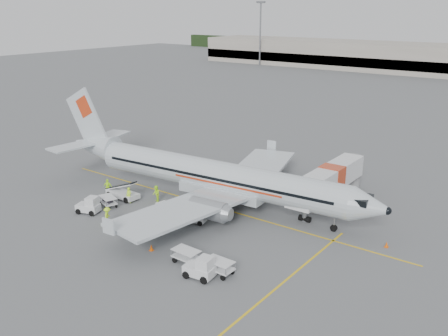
# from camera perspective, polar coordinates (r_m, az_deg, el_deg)

# --- Properties ---
(ground) EXTENTS (360.00, 360.00, 0.00)m
(ground) POSITION_cam_1_polar(r_m,az_deg,el_deg) (53.87, -1.27, -4.38)
(ground) COLOR #56595B
(stripe_lead) EXTENTS (44.00, 0.20, 0.01)m
(stripe_lead) POSITION_cam_1_polar(r_m,az_deg,el_deg) (53.86, -1.27, -4.37)
(stripe_lead) COLOR yellow
(stripe_lead) RESTS_ON ground
(stripe_cross) EXTENTS (0.20, 20.00, 0.01)m
(stripe_cross) POSITION_cam_1_polar(r_m,az_deg,el_deg) (40.91, 7.56, -12.22)
(stripe_cross) COLOR yellow
(stripe_cross) RESTS_ON ground
(terminal_west) EXTENTS (110.00, 22.00, 9.00)m
(terminal_west) POSITION_cam_1_polar(r_m,az_deg,el_deg) (184.11, 14.28, 12.45)
(terminal_west) COLOR gray
(terminal_west) RESTS_ON ground
(mast_west) EXTENTS (3.20, 1.20, 22.00)m
(mast_west) POSITION_cam_1_polar(r_m,az_deg,el_deg) (186.97, 4.16, 15.02)
(mast_west) COLOR slate
(mast_west) RESTS_ON ground
(aircraft) EXTENTS (41.71, 33.91, 10.85)m
(aircraft) POSITION_cam_1_polar(r_m,az_deg,el_deg) (52.74, -0.86, 1.39)
(aircraft) COLOR silver
(aircraft) RESTS_ON ground
(jet_bridge) EXTENTS (3.15, 16.17, 4.24)m
(jet_bridge) POSITION_cam_1_polar(r_m,az_deg,el_deg) (54.98, 12.11, -1.95)
(jet_bridge) COLOR silver
(jet_bridge) RESTS_ON ground
(belt_loader) EXTENTS (5.31, 2.10, 2.85)m
(belt_loader) POSITION_cam_1_polar(r_m,az_deg,el_deg) (56.65, -11.54, -2.06)
(belt_loader) COLOR silver
(belt_loader) RESTS_ON ground
(tug_fore) EXTENTS (2.57, 1.68, 1.86)m
(tug_fore) POSITION_cam_1_polar(r_m,az_deg,el_deg) (40.12, -2.85, -11.20)
(tug_fore) COLOR silver
(tug_fore) RESTS_ON ground
(tug_mid) EXTENTS (2.23, 1.63, 1.55)m
(tug_mid) POSITION_cam_1_polar(r_m,az_deg,el_deg) (49.66, -3.25, -5.44)
(tug_mid) COLOR silver
(tug_mid) RESTS_ON ground
(tug_aft) EXTENTS (2.64, 2.02, 1.80)m
(tug_aft) POSITION_cam_1_polar(r_m,az_deg,el_deg) (53.72, -15.29, -4.07)
(tug_aft) COLOR silver
(tug_aft) RESTS_ON ground
(cart_loaded_a) EXTENTS (2.35, 1.69, 1.11)m
(cart_loaded_a) POSITION_cam_1_polar(r_m,az_deg,el_deg) (51.94, -6.69, -4.71)
(cart_loaded_a) COLOR silver
(cart_loaded_a) RESTS_ON ground
(cart_loaded_b) EXTENTS (2.50, 1.95, 1.15)m
(cart_loaded_b) POSITION_cam_1_polar(r_m,az_deg,el_deg) (54.92, -13.10, -3.77)
(cart_loaded_b) COLOR silver
(cart_loaded_b) RESTS_ON ground
(cart_empty_a) EXTENTS (2.36, 1.43, 1.22)m
(cart_empty_a) POSITION_cam_1_polar(r_m,az_deg,el_deg) (42.39, -4.33, -10.03)
(cart_empty_a) COLOR silver
(cart_empty_a) RESTS_ON ground
(cart_empty_b) EXTENTS (2.36, 1.40, 1.23)m
(cart_empty_b) POSITION_cam_1_polar(r_m,az_deg,el_deg) (40.64, -0.56, -11.28)
(cart_empty_b) COLOR silver
(cart_empty_b) RESTS_ON ground
(cone_nose) EXTENTS (0.34, 0.34, 0.56)m
(cone_nose) POSITION_cam_1_polar(r_m,az_deg,el_deg) (47.25, 18.08, -8.29)
(cone_nose) COLOR #E95405
(cone_nose) RESTS_ON ground
(cone_port) EXTENTS (0.42, 0.42, 0.68)m
(cone_port) POSITION_cam_1_polar(r_m,az_deg,el_deg) (67.33, 5.79, 0.47)
(cone_port) COLOR #E95405
(cone_port) RESTS_ON ground
(cone_stbd) EXTENTS (0.36, 0.36, 0.58)m
(cone_stbd) POSITION_cam_1_polar(r_m,az_deg,el_deg) (44.86, -8.31, -8.97)
(cone_stbd) COLOR #E95405
(cone_stbd) RESTS_ON ground
(crew_a) EXTENTS (0.73, 0.57, 1.77)m
(crew_a) POSITION_cam_1_polar(r_m,az_deg,el_deg) (55.41, -10.82, -3.07)
(crew_a) COLOR #B2E820
(crew_a) RESTS_ON ground
(crew_b) EXTENTS (1.15, 1.13, 1.87)m
(crew_b) POSITION_cam_1_polar(r_m,az_deg,el_deg) (55.16, -7.77, -2.95)
(crew_b) COLOR #B2E820
(crew_b) RESTS_ON ground
(crew_c) EXTENTS (1.27, 1.36, 1.85)m
(crew_c) POSITION_cam_1_polar(r_m,az_deg,el_deg) (50.36, -13.17, -5.38)
(crew_c) COLOR #B2E820
(crew_c) RESTS_ON ground
(crew_d) EXTENTS (1.18, 0.79, 1.86)m
(crew_d) POSITION_cam_1_polar(r_m,az_deg,el_deg) (58.28, -13.13, -2.12)
(crew_d) COLOR #B2E820
(crew_d) RESTS_ON ground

